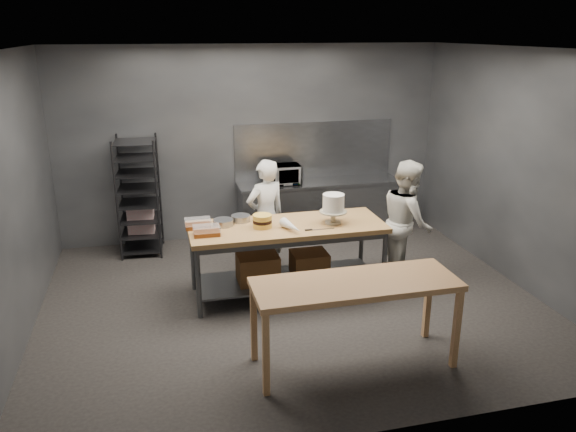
# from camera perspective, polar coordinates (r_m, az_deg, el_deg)

# --- Properties ---
(ground) EXTENTS (6.00, 6.00, 0.00)m
(ground) POSITION_cam_1_polar(r_m,az_deg,el_deg) (7.05, 0.39, -8.55)
(ground) COLOR black
(ground) RESTS_ON ground
(back_wall) EXTENTS (6.00, 0.04, 3.00)m
(back_wall) POSITION_cam_1_polar(r_m,az_deg,el_deg) (8.89, -3.58, 7.38)
(back_wall) COLOR #4C4F54
(back_wall) RESTS_ON ground
(work_table) EXTENTS (2.40, 0.90, 0.92)m
(work_table) POSITION_cam_1_polar(r_m,az_deg,el_deg) (7.00, -0.39, -3.60)
(work_table) COLOR olive
(work_table) RESTS_ON ground
(near_counter) EXTENTS (2.00, 0.70, 0.90)m
(near_counter) POSITION_cam_1_polar(r_m,az_deg,el_deg) (5.49, 6.87, -7.43)
(near_counter) COLOR olive
(near_counter) RESTS_ON ground
(back_counter) EXTENTS (2.60, 0.60, 0.90)m
(back_counter) POSITION_cam_1_polar(r_m,az_deg,el_deg) (9.07, 3.14, 0.79)
(back_counter) COLOR slate
(back_counter) RESTS_ON ground
(splashback_panel) EXTENTS (2.60, 0.02, 0.90)m
(splashback_panel) POSITION_cam_1_polar(r_m,az_deg,el_deg) (9.13, 2.69, 6.73)
(splashback_panel) COLOR slate
(splashback_panel) RESTS_ON back_counter
(speed_rack) EXTENTS (0.65, 0.69, 1.75)m
(speed_rack) POSITION_cam_1_polar(r_m,az_deg,el_deg) (8.52, -14.89, 1.84)
(speed_rack) COLOR black
(speed_rack) RESTS_ON ground
(chef_behind) EXTENTS (0.67, 0.55, 1.58)m
(chef_behind) POSITION_cam_1_polar(r_m,az_deg,el_deg) (7.59, -2.28, -0.06)
(chef_behind) COLOR white
(chef_behind) RESTS_ON ground
(chef_right) EXTENTS (0.78, 0.91, 1.63)m
(chef_right) POSITION_cam_1_polar(r_m,az_deg,el_deg) (7.47, 11.98, -0.57)
(chef_right) COLOR silver
(chef_right) RESTS_ON ground
(microwave) EXTENTS (0.54, 0.37, 0.30)m
(microwave) POSITION_cam_1_polar(r_m,az_deg,el_deg) (8.76, -0.55, 4.24)
(microwave) COLOR black
(microwave) RESTS_ON back_counter
(frosted_cake_stand) EXTENTS (0.34, 0.34, 0.37)m
(frosted_cake_stand) POSITION_cam_1_polar(r_m,az_deg,el_deg) (6.89, 4.63, 1.13)
(frosted_cake_stand) COLOR #B5AC91
(frosted_cake_stand) RESTS_ON work_table
(layer_cake) EXTENTS (0.23, 0.23, 0.16)m
(layer_cake) POSITION_cam_1_polar(r_m,az_deg,el_deg) (6.78, -2.62, -0.51)
(layer_cake) COLOR gold
(layer_cake) RESTS_ON work_table
(cake_pans) EXTENTS (0.48, 0.35, 0.07)m
(cake_pans) POSITION_cam_1_polar(r_m,az_deg,el_deg) (6.96, -5.75, -0.45)
(cake_pans) COLOR gray
(cake_pans) RESTS_ON work_table
(piping_bag) EXTENTS (0.23, 0.40, 0.12)m
(piping_bag) POSITION_cam_1_polar(r_m,az_deg,el_deg) (6.64, 0.36, -1.08)
(piping_bag) COLOR silver
(piping_bag) RESTS_ON work_table
(offset_spatula) EXTENTS (0.36, 0.02, 0.02)m
(offset_spatula) POSITION_cam_1_polar(r_m,az_deg,el_deg) (6.71, 2.82, -1.38)
(offset_spatula) COLOR slate
(offset_spatula) RESTS_ON work_table
(pastry_clamshells) EXTENTS (0.38, 0.49, 0.11)m
(pastry_clamshells) POSITION_cam_1_polar(r_m,az_deg,el_deg) (6.72, -8.72, -1.10)
(pastry_clamshells) COLOR #9D4F1F
(pastry_clamshells) RESTS_ON work_table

